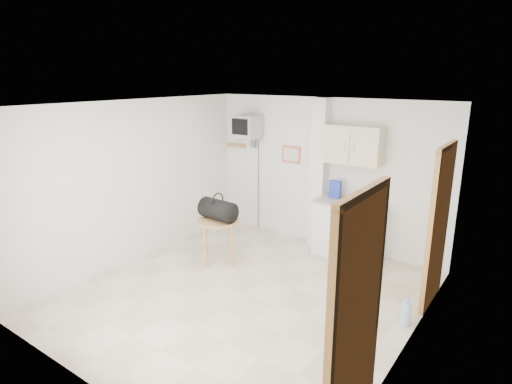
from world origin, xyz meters
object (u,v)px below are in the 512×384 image
Objects in this scene: water_bottle at (406,313)px; round_table at (218,225)px; duffel_bag at (218,210)px; crt_television at (247,128)px.

round_table is at bearing 177.72° from water_bottle.
duffel_bag reaches higher than round_table.
duffel_bag is (0.46, -1.39, -1.09)m from crt_television.
duffel_bag reaches higher than water_bottle.
round_table is 1.98× the size of water_bottle.
water_bottle is (2.96, -0.12, -0.44)m from round_table.
crt_television is 3.55× the size of duffel_bag.
duffel_bag is at bearing 116.17° from round_table.
crt_television is at bearing 108.51° from round_table.
crt_television reaches higher than duffel_bag.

